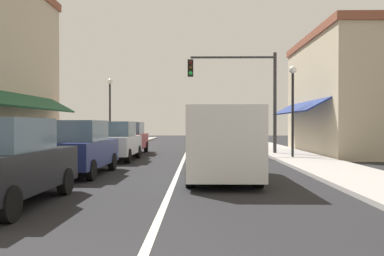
% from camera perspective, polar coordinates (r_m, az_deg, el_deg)
% --- Properties ---
extents(ground_plane, '(80.00, 80.00, 0.00)m').
position_cam_1_polar(ground_plane, '(21.02, -1.01, -3.98)').
color(ground_plane, black).
extents(sidewalk_left, '(2.60, 56.00, 0.12)m').
position_cam_1_polar(sidewalk_left, '(21.90, -15.58, -3.66)').
color(sidewalk_left, gray).
rests_on(sidewalk_left, ground).
extents(sidewalk_right, '(2.60, 56.00, 0.12)m').
position_cam_1_polar(sidewalk_right, '(21.55, 13.80, -3.72)').
color(sidewalk_right, '#A39E99').
rests_on(sidewalk_right, ground).
extents(lane_center_stripe, '(0.14, 52.00, 0.01)m').
position_cam_1_polar(lane_center_stripe, '(21.02, -1.01, -3.97)').
color(lane_center_stripe, silver).
rests_on(lane_center_stripe, ground).
extents(storefront_right_block, '(6.76, 10.20, 6.59)m').
position_cam_1_polar(storefront_right_block, '(24.64, 21.94, 4.32)').
color(storefront_right_block, '#BCAD8E').
rests_on(storefront_right_block, ground).
extents(parked_car_nearest_left, '(1.85, 4.14, 1.77)m').
position_cam_1_polar(parked_car_nearest_left, '(9.03, -24.91, -4.39)').
color(parked_car_nearest_left, black).
rests_on(parked_car_nearest_left, ground).
extents(parked_car_second_left, '(1.85, 4.13, 1.77)m').
position_cam_1_polar(parked_car_second_left, '(13.80, -15.52, -2.68)').
color(parked_car_second_left, navy).
rests_on(parked_car_second_left, ground).
extents(parked_car_third_left, '(1.81, 4.11, 1.77)m').
position_cam_1_polar(parked_car_third_left, '(18.89, -10.52, -1.82)').
color(parked_car_third_left, silver).
rests_on(parked_car_third_left, ground).
extents(parked_car_far_left, '(1.80, 4.11, 1.77)m').
position_cam_1_polar(parked_car_far_left, '(23.19, -8.81, -1.39)').
color(parked_car_far_left, maroon).
rests_on(parked_car_far_left, ground).
extents(van_in_lane, '(2.01, 5.18, 2.12)m').
position_cam_1_polar(van_in_lane, '(12.25, 4.06, -1.81)').
color(van_in_lane, silver).
rests_on(van_in_lane, ground).
extents(traffic_signal_mast_arm, '(4.77, 0.50, 5.49)m').
position_cam_1_polar(traffic_signal_mast_arm, '(22.19, 7.27, 5.94)').
color(traffic_signal_mast_arm, '#333333').
rests_on(traffic_signal_mast_arm, ground).
extents(street_lamp_right_mid, '(0.36, 0.36, 4.40)m').
position_cam_1_polar(street_lamp_right_mid, '(19.90, 13.84, 4.40)').
color(street_lamp_right_mid, black).
rests_on(street_lamp_right_mid, ground).
extents(street_lamp_left_far, '(0.36, 0.36, 4.62)m').
position_cam_1_polar(street_lamp_left_far, '(27.18, -11.35, 3.63)').
color(street_lamp_left_far, black).
rests_on(street_lamp_left_far, ground).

